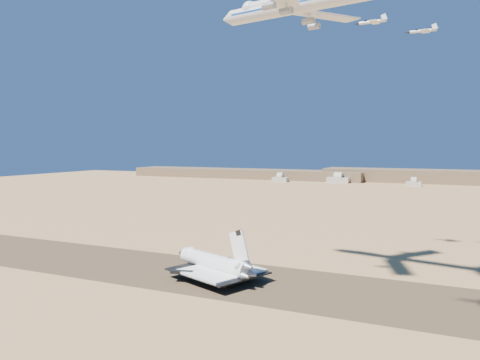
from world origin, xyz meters
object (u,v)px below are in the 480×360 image
at_px(crew_b, 221,285).
at_px(chase_jet_e, 422,31).
at_px(shuttle, 214,264).
at_px(crew_a, 224,285).
at_px(chase_jet_d, 372,22).
at_px(carrier_747, 297,5).
at_px(crew_c, 225,286).

bearing_deg(crew_b, chase_jet_e, -52.94).
height_order(shuttle, crew_b, shuttle).
bearing_deg(crew_a, chase_jet_d, -41.33).
distance_m(carrier_747, crew_b, 105.34).
distance_m(crew_a, chase_jet_e, 137.56).
relative_size(crew_a, chase_jet_e, 0.14).
relative_size(crew_a, crew_b, 1.00).
height_order(shuttle, chase_jet_e, chase_jet_e).
relative_size(carrier_747, chase_jet_d, 5.01).
distance_m(crew_c, chase_jet_e, 137.87).
height_order(chase_jet_d, chase_jet_e, chase_jet_d).
bearing_deg(crew_a, chase_jet_e, -50.81).
distance_m(shuttle, chase_jet_e, 134.38).
distance_m(chase_jet_d, chase_jet_e, 21.98).
xyz_separation_m(crew_c, chase_jet_e, (60.52, 71.35, 101.27)).
height_order(carrier_747, crew_c, carrier_747).
distance_m(crew_a, crew_c, 1.73).
bearing_deg(shuttle, crew_c, -22.53).
xyz_separation_m(carrier_747, chase_jet_e, (38.59, 57.10, -0.42)).
distance_m(carrier_747, crew_a, 104.96).
xyz_separation_m(shuttle, crew_a, (8.89, -8.25, -4.82)).
xyz_separation_m(shuttle, crew_c, (9.92, -9.63, -4.90)).
xyz_separation_m(crew_c, chase_jet_d, (39.61, 66.80, 106.31)).
relative_size(shuttle, crew_c, 25.50).
bearing_deg(carrier_747, chase_jet_d, 82.46).
relative_size(carrier_747, chase_jet_e, 5.39).
distance_m(crew_c, chase_jet_d, 131.65).
xyz_separation_m(crew_b, crew_c, (2.13, -0.41, -0.08)).
bearing_deg(shuttle, crew_b, -28.20).
bearing_deg(chase_jet_e, chase_jet_d, -165.02).
height_order(crew_a, crew_b, crew_a).
height_order(crew_a, chase_jet_e, chase_jet_e).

